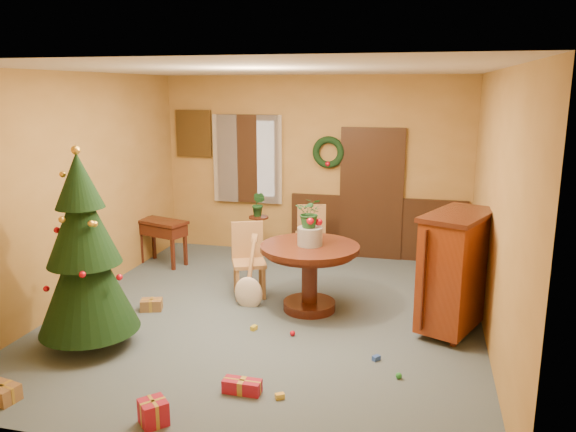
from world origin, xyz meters
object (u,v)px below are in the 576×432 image
(chair_near, at_px, (248,256))
(dining_table, at_px, (310,265))
(writing_desk, at_px, (162,231))
(sideboard, at_px, (456,268))
(christmas_tree, at_px, (85,254))

(chair_near, bearing_deg, dining_table, -21.22)
(dining_table, relative_size, writing_desk, 1.39)
(dining_table, bearing_deg, writing_desk, 153.92)
(dining_table, xyz_separation_m, sideboard, (1.70, -0.20, 0.15))
(chair_near, height_order, sideboard, sideboard)
(christmas_tree, height_order, sideboard, christmas_tree)
(chair_near, relative_size, sideboard, 0.71)
(dining_table, relative_size, chair_near, 1.25)
(christmas_tree, bearing_deg, chair_near, 58.24)
(christmas_tree, height_order, writing_desk, christmas_tree)
(dining_table, bearing_deg, chair_near, 158.78)
(christmas_tree, bearing_deg, sideboard, 19.53)
(writing_desk, relative_size, sideboard, 0.64)
(chair_near, bearing_deg, christmas_tree, -121.76)
(christmas_tree, bearing_deg, writing_desk, 100.67)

